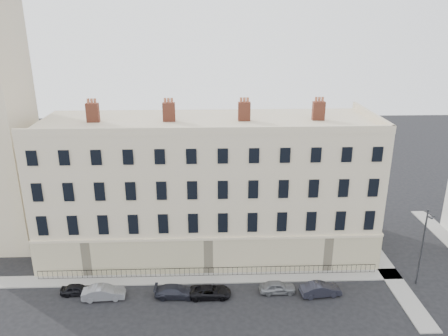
{
  "coord_description": "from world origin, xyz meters",
  "views": [
    {
      "loc": [
        -5.86,
        -33.7,
        25.83
      ],
      "look_at": [
        -4.23,
        10.0,
        10.34
      ],
      "focal_mm": 35.0,
      "sensor_mm": 36.0,
      "label": 1
    }
  ],
  "objects_px": {
    "car_a": "(77,289)",
    "car_d": "(210,292)",
    "car_b": "(104,293)",
    "car_e": "(277,287)",
    "car_f": "(321,289)",
    "streetlamp": "(423,244)",
    "car_c": "(176,291)"
  },
  "relations": [
    {
      "from": "car_a",
      "to": "car_e",
      "type": "distance_m",
      "value": 19.53
    },
    {
      "from": "car_e",
      "to": "car_f",
      "type": "distance_m",
      "value": 4.15
    },
    {
      "from": "streetlamp",
      "to": "car_f",
      "type": "bearing_deg",
      "value": 169.5
    },
    {
      "from": "car_e",
      "to": "car_f",
      "type": "relative_size",
      "value": 0.9
    },
    {
      "from": "car_a",
      "to": "car_f",
      "type": "bearing_deg",
      "value": -94.63
    },
    {
      "from": "car_a",
      "to": "car_d",
      "type": "xyz_separation_m",
      "value": [
        12.96,
        -0.88,
        0.03
      ]
    },
    {
      "from": "car_c",
      "to": "car_f",
      "type": "distance_m",
      "value": 14.0
    },
    {
      "from": "car_d",
      "to": "car_a",
      "type": "bearing_deg",
      "value": 85.93
    },
    {
      "from": "car_c",
      "to": "car_e",
      "type": "xyz_separation_m",
      "value": [
        9.89,
        0.32,
        0.01
      ]
    },
    {
      "from": "car_c",
      "to": "car_f",
      "type": "bearing_deg",
      "value": -89.14
    },
    {
      "from": "car_a",
      "to": "streetlamp",
      "type": "height_order",
      "value": "streetlamp"
    },
    {
      "from": "car_c",
      "to": "car_f",
      "type": "height_order",
      "value": "car_f"
    },
    {
      "from": "streetlamp",
      "to": "car_d",
      "type": "bearing_deg",
      "value": 164.93
    },
    {
      "from": "car_b",
      "to": "car_d",
      "type": "distance_m",
      "value": 10.2
    },
    {
      "from": "car_b",
      "to": "streetlamp",
      "type": "relative_size",
      "value": 0.49
    },
    {
      "from": "car_b",
      "to": "car_c",
      "type": "distance_m",
      "value": 6.88
    },
    {
      "from": "car_a",
      "to": "car_c",
      "type": "bearing_deg",
      "value": -96.67
    },
    {
      "from": "car_a",
      "to": "car_c",
      "type": "xyz_separation_m",
      "value": [
        9.63,
        -0.77,
        0.07
      ]
    },
    {
      "from": "car_a",
      "to": "car_e",
      "type": "relative_size",
      "value": 0.87
    },
    {
      "from": "car_a",
      "to": "car_d",
      "type": "height_order",
      "value": "car_d"
    },
    {
      "from": "car_f",
      "to": "streetlamp",
      "type": "bearing_deg",
      "value": -88.63
    },
    {
      "from": "streetlamp",
      "to": "car_e",
      "type": "bearing_deg",
      "value": 164.82
    },
    {
      "from": "car_b",
      "to": "car_d",
      "type": "bearing_deg",
      "value": -94.27
    },
    {
      "from": "car_d",
      "to": "car_f",
      "type": "distance_m",
      "value": 10.68
    },
    {
      "from": "car_d",
      "to": "car_c",
      "type": "bearing_deg",
      "value": 87.95
    },
    {
      "from": "car_b",
      "to": "car_e",
      "type": "distance_m",
      "value": 16.77
    },
    {
      "from": "car_d",
      "to": "streetlamp",
      "type": "bearing_deg",
      "value": -86.69
    },
    {
      "from": "car_d",
      "to": "car_f",
      "type": "height_order",
      "value": "car_f"
    },
    {
      "from": "car_b",
      "to": "car_f",
      "type": "bearing_deg",
      "value": -94.5
    },
    {
      "from": "car_b",
      "to": "car_a",
      "type": "bearing_deg",
      "value": 69.93
    },
    {
      "from": "car_c",
      "to": "car_f",
      "type": "xyz_separation_m",
      "value": [
        14.0,
        -0.28,
        0.06
      ]
    },
    {
      "from": "car_a",
      "to": "car_c",
      "type": "height_order",
      "value": "car_c"
    }
  ]
}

